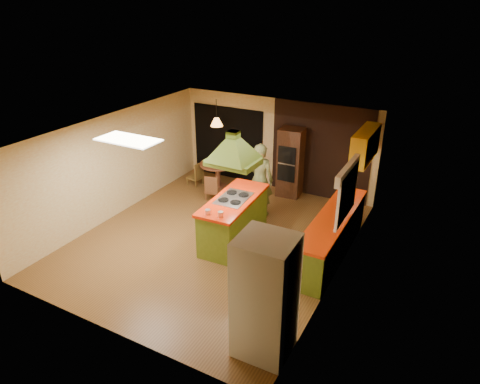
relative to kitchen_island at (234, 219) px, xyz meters
The scene contains 21 objects.
ground 0.67m from the kitchen_island, 156.19° to the right, with size 6.50×6.50×0.00m, color brown.
room_walls 0.85m from the kitchen_island, 156.19° to the right, with size 5.50×6.50×6.50m.
ceiling_plane 2.03m from the kitchen_island, 156.19° to the right, with size 6.50×6.50×0.00m, color silver.
brick_panel 3.26m from the kitchen_island, 74.23° to the left, with size 2.64×0.03×2.50m, color #381E14.
nook_opening 3.63m from the kitchen_island, 121.64° to the left, with size 2.20×0.03×2.10m, color black.
right_counter 2.11m from the kitchen_island, 11.76° to the left, with size 0.62×3.05×0.92m.
upper_cabinets 3.31m from the kitchen_island, 42.90° to the left, with size 0.34×1.40×0.70m, color yellow.
window_right 2.64m from the kitchen_island, ahead, with size 0.12×1.35×1.06m.
fluor_panel 2.82m from the kitchen_island, 137.32° to the right, with size 1.20×0.60×0.03m, color white.
kitchen_island is the anchor object (origin of this frame).
range_hood 1.73m from the kitchen_island, 90.00° to the left, with size 1.02×0.75×0.79m.
man 1.43m from the kitchen_island, 92.08° to the left, with size 0.67×0.44×1.83m, color brown.
refrigerator 3.27m from the kitchen_island, 52.87° to the right, with size 0.81×0.77×1.97m, color silver.
wall_oven 2.81m from the kitchen_island, 86.32° to the left, with size 0.65×0.64×1.85m.
dining_table 2.83m from the kitchen_island, 128.00° to the left, with size 0.98×0.98×0.74m.
chair_left 3.24m from the kitchen_island, 138.92° to the left, with size 0.37×0.37×0.68m, color brown, non-canonical shape.
chair_near 2.18m from the kitchen_island, 133.37° to the left, with size 0.38×0.38×0.69m, color brown, non-canonical shape.
pendant_lamp 3.15m from the kitchen_island, 128.00° to the left, with size 0.33×0.33×0.21m, color #FF9E3F.
canister_large 2.32m from the kitchen_island, 27.21° to the left, with size 0.15×0.15×0.21m, color beige.
canister_medium 2.41m from the kitchen_island, 31.36° to the left, with size 0.12×0.12×0.17m, color beige.
canister_small 2.37m from the kitchen_island, 29.90° to the left, with size 0.13×0.13×0.17m, color beige.
Camera 1 is at (4.37, -6.95, 4.99)m, focal length 32.00 mm.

